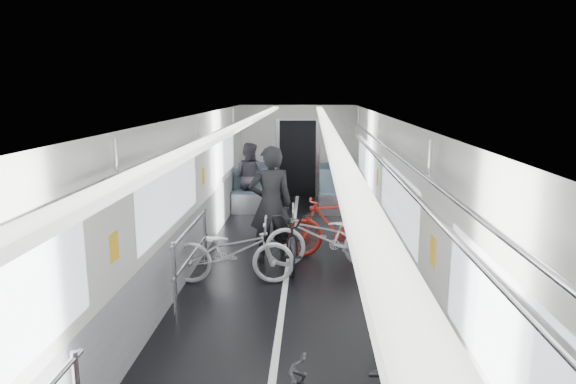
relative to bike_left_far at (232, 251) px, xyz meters
name	(u,v)px	position (x,y,z in m)	size (l,w,h in m)	color
car_shell	(289,192)	(0.78, 1.18, 0.65)	(3.02, 14.01, 2.41)	black
bike_left_far	(232,251)	(0.00, 0.00, 0.00)	(0.64, 1.82, 0.96)	#B1B3B7
bike_right_mid	(325,237)	(1.37, 0.74, 0.02)	(0.66, 1.89, 1.00)	silver
bike_right_far	(334,226)	(1.54, 1.34, 0.04)	(0.49, 1.74, 1.04)	#A21E14
bike_aisle	(292,236)	(0.84, 0.88, -0.01)	(0.62, 1.78, 0.94)	black
person_standing	(271,205)	(0.49, 0.98, 0.48)	(0.70, 0.46, 1.92)	black
person_seated	(249,177)	(-0.31, 4.62, 0.32)	(0.78, 0.60, 1.60)	#302D35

